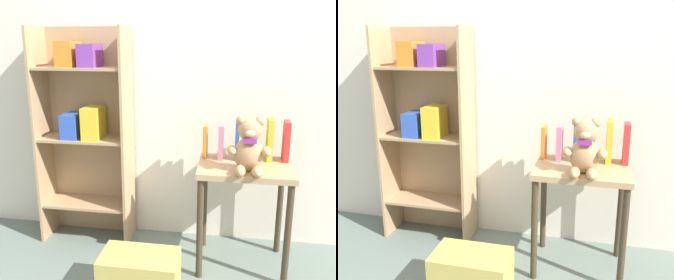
# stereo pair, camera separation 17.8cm
# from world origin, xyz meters

# --- Properties ---
(wall_back) EXTENTS (4.80, 0.06, 2.50)m
(wall_back) POSITION_xyz_m (0.00, 1.26, 1.25)
(wall_back) COLOR silver
(wall_back) RESTS_ON ground_plane
(bookshelf_side) EXTENTS (0.64, 0.29, 1.52)m
(bookshelf_side) POSITION_xyz_m (-0.83, 1.11, 0.85)
(bookshelf_side) COLOR tan
(bookshelf_side) RESTS_ON ground_plane
(display_table) EXTENTS (0.57, 0.44, 0.68)m
(display_table) POSITION_xyz_m (0.27, 0.90, 0.56)
(display_table) COLOR tan
(display_table) RESTS_ON ground_plane
(teddy_bear) EXTENTS (0.25, 0.23, 0.33)m
(teddy_bear) POSITION_xyz_m (0.28, 0.78, 0.83)
(teddy_bear) COLOR tan
(teddy_bear) RESTS_ON display_table
(book_standing_orange) EXTENTS (0.03, 0.11, 0.21)m
(book_standing_orange) POSITION_xyz_m (0.01, 1.03, 0.79)
(book_standing_orange) COLOR orange
(book_standing_orange) RESTS_ON display_table
(book_standing_pink) EXTENTS (0.03, 0.12, 0.22)m
(book_standing_pink) POSITION_xyz_m (0.12, 1.02, 0.79)
(book_standing_pink) COLOR #D17093
(book_standing_pink) RESTS_ON display_table
(book_standing_blue) EXTENTS (0.03, 0.11, 0.26)m
(book_standing_blue) POSITION_xyz_m (0.22, 1.02, 0.81)
(book_standing_blue) COLOR #2D51B7
(book_standing_blue) RESTS_ON display_table
(book_standing_green) EXTENTS (0.03, 0.12, 0.20)m
(book_standing_green) POSITION_xyz_m (0.32, 1.04, 0.78)
(book_standing_green) COLOR #33934C
(book_standing_green) RESTS_ON display_table
(book_standing_yellow) EXTENTS (0.03, 0.14, 0.27)m
(book_standing_yellow) POSITION_xyz_m (0.42, 1.04, 0.81)
(book_standing_yellow) COLOR gold
(book_standing_yellow) RESTS_ON display_table
(book_standing_red) EXTENTS (0.04, 0.13, 0.25)m
(book_standing_red) POSITION_xyz_m (0.52, 1.04, 0.81)
(book_standing_red) COLOR red
(book_standing_red) RESTS_ON display_table
(storage_bin) EXTENTS (0.44, 0.26, 0.27)m
(storage_bin) POSITION_xyz_m (-0.30, 0.46, 0.13)
(storage_bin) COLOR tan
(storage_bin) RESTS_ON ground_plane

